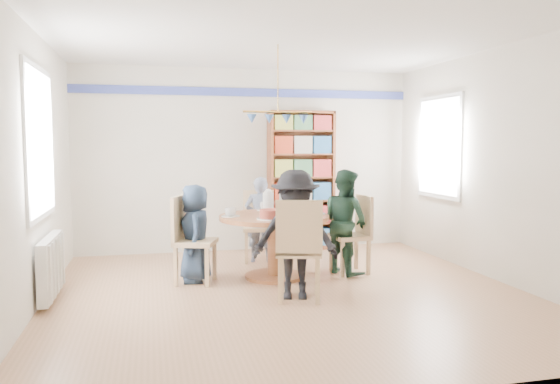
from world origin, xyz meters
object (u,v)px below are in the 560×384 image
object	(u,v)px
person_right	(345,222)
person_far	(260,219)
person_left	(195,233)
bookshelf	(301,182)
chair_far	(259,222)
chair_left	(188,235)
person_near	(295,235)
chair_near	(299,245)
dining_table	(274,231)
radiator	(51,266)
chair_right	(356,230)

from	to	relation	value
person_right	person_far	xyz separation A→B (m)	(-0.89, 0.89, -0.06)
person_left	bookshelf	size ratio (longest dim) A/B	0.54
chair_far	person_right	size ratio (longest dim) A/B	0.74
chair_left	person_left	bearing A→B (deg)	29.58
chair_left	person_near	bearing A→B (deg)	-41.01
chair_near	person_right	xyz separation A→B (m)	(0.87, 1.04, 0.07)
chair_left	chair_far	size ratio (longest dim) A/B	1.05
chair_near	person_near	distance (m)	0.15
person_left	bookshelf	world-z (taller)	bookshelf
chair_near	person_far	size ratio (longest dim) A/B	0.90
dining_table	person_left	bearing A→B (deg)	177.15
radiator	chair_right	world-z (taller)	chair_right
person_left	person_right	distance (m)	1.83
chair_near	person_left	size ratio (longest dim) A/B	0.92
dining_table	person_far	world-z (taller)	person_far
chair_far	chair_near	bearing A→B (deg)	-89.73
bookshelf	dining_table	bearing A→B (deg)	-115.57
chair_near	chair_right	bearing A→B (deg)	45.84
dining_table	chair_near	xyz separation A→B (m)	(0.03, -1.02, 0.02)
radiator	chair_right	xyz separation A→B (m)	(3.45, 0.41, 0.18)
chair_far	chair_near	world-z (taller)	chair_near
dining_table	person_right	distance (m)	0.90
chair_far	person_near	bearing A→B (deg)	-89.95
radiator	chair_left	bearing A→B (deg)	15.22
person_near	bookshelf	xyz separation A→B (m)	(0.77, 2.55, 0.36)
dining_table	bookshelf	bearing A→B (deg)	64.43
chair_left	bookshelf	world-z (taller)	bookshelf
chair_right	person_left	size ratio (longest dim) A/B	0.85
dining_table	chair_far	distance (m)	1.03
radiator	person_far	bearing A→B (deg)	28.20
radiator	chair_left	world-z (taller)	chair_left
person_right	bookshelf	size ratio (longest dim) A/B	0.62
chair_far	person_near	world-z (taller)	person_near
chair_far	person_far	distance (m)	0.12
radiator	chair_far	world-z (taller)	chair_far
chair_right	person_right	bearing A→B (deg)	-179.76
radiator	dining_table	size ratio (longest dim) A/B	0.77
chair_right	person_near	bearing A→B (deg)	-137.96
chair_right	dining_table	bearing A→B (deg)	-178.56
chair_left	bookshelf	distance (m)	2.49
chair_near	person_near	world-z (taller)	person_near
radiator	person_near	distance (m)	2.50
person_right	person_far	distance (m)	1.26
person_left	person_right	bearing A→B (deg)	90.47
chair_right	chair_far	xyz separation A→B (m)	(-1.02, 1.01, -0.00)
radiator	chair_near	size ratio (longest dim) A/B	0.96
chair_near	person_near	size ratio (longest dim) A/B	0.79
radiator	chair_right	bearing A→B (deg)	6.78
chair_right	chair_near	xyz separation A→B (m)	(-1.01, -1.04, 0.05)
dining_table	person_left	size ratio (longest dim) A/B	1.15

